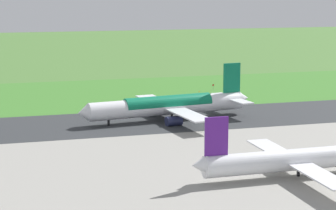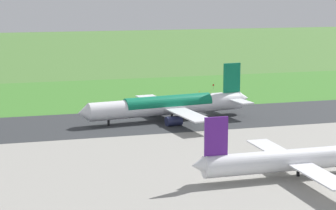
{
  "view_description": "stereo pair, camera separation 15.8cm",
  "coord_description": "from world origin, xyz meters",
  "px_view_note": "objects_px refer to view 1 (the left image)",
  "views": [
    {
      "loc": [
        60.67,
        169.57,
        37.53
      ],
      "look_at": [
        12.83,
        0.0,
        4.5
      ],
      "focal_mm": 65.79,
      "sensor_mm": 36.0,
      "label": 1
    },
    {
      "loc": [
        60.51,
        169.61,
        37.53
      ],
      "look_at": [
        12.83,
        0.0,
        4.5
      ],
      "focal_mm": 65.79,
      "sensor_mm": 36.0,
      "label": 2
    }
  ],
  "objects_px": {
    "airliner_parked_mid": "(298,159)",
    "traffic_cone_orange": "(199,91)",
    "airliner_main": "(169,105)",
    "no_stopping_sign": "(213,87)"
  },
  "relations": [
    {
      "from": "airliner_main",
      "to": "traffic_cone_orange",
      "type": "bearing_deg",
      "value": -118.43
    },
    {
      "from": "airliner_main",
      "to": "airliner_parked_mid",
      "type": "xyz_separation_m",
      "value": [
        -10.02,
        60.46,
        -0.67
      ]
    },
    {
      "from": "airliner_parked_mid",
      "to": "traffic_cone_orange",
      "type": "xyz_separation_m",
      "value": [
        -14.44,
        -105.65,
        -3.4
      ]
    },
    {
      "from": "airliner_parked_mid",
      "to": "traffic_cone_orange",
      "type": "distance_m",
      "value": 106.68
    },
    {
      "from": "airliner_parked_mid",
      "to": "traffic_cone_orange",
      "type": "relative_size",
      "value": 83.71
    },
    {
      "from": "airliner_main",
      "to": "airliner_parked_mid",
      "type": "bearing_deg",
      "value": 99.41
    },
    {
      "from": "airliner_parked_mid",
      "to": "no_stopping_sign",
      "type": "xyz_separation_m",
      "value": [
        -20.94,
        -108.23,
        -2.32
      ]
    },
    {
      "from": "airliner_parked_mid",
      "to": "no_stopping_sign",
      "type": "distance_m",
      "value": 110.26
    },
    {
      "from": "airliner_parked_mid",
      "to": "no_stopping_sign",
      "type": "bearing_deg",
      "value": -100.95
    },
    {
      "from": "no_stopping_sign",
      "to": "traffic_cone_orange",
      "type": "xyz_separation_m",
      "value": [
        6.5,
        2.58,
        -1.09
      ]
    }
  ]
}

